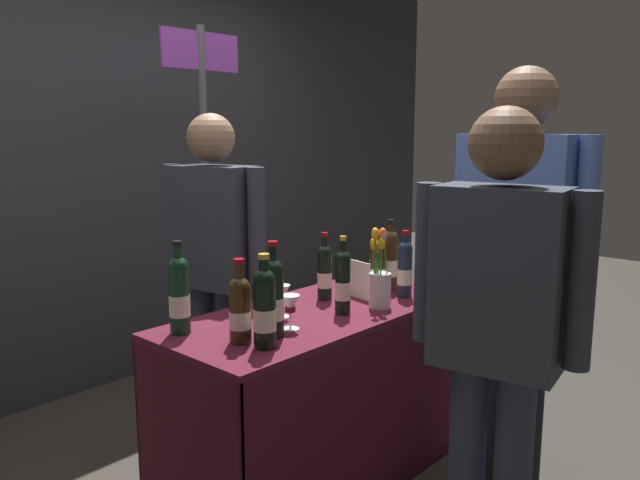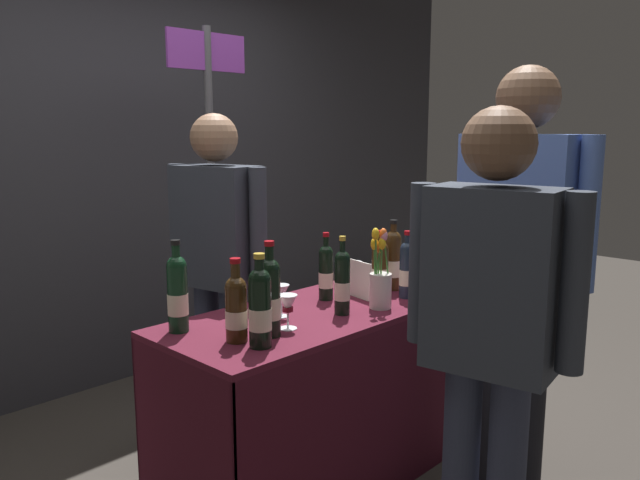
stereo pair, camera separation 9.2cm
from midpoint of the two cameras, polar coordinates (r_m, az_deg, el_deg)
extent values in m
plane|color=#38332D|center=(2.99, 0.94, -20.91)|extent=(12.00, 12.00, 0.00)
cube|color=#2D2D33|center=(3.97, -17.77, 6.89)|extent=(6.40, 0.12, 2.71)
cube|color=#4C1423|center=(2.68, 0.99, -6.60)|extent=(1.42, 0.62, 0.02)
cube|color=#3E101D|center=(2.64, 5.96, -16.09)|extent=(1.42, 0.01, 0.76)
cube|color=#3E101D|center=(3.01, -3.33, -12.60)|extent=(1.42, 0.01, 0.76)
cube|color=#3E101D|center=(2.40, -11.29, -18.97)|extent=(0.01, 0.62, 0.76)
cube|color=#3E101D|center=(3.32, 9.46, -10.50)|extent=(0.01, 0.62, 0.76)
cylinder|color=#38230F|center=(2.92, 6.38, -2.88)|extent=(0.08, 0.08, 0.21)
sphere|color=#38230F|center=(2.90, 6.42, -0.86)|extent=(0.08, 0.08, 0.08)
cylinder|color=#38230F|center=(2.89, 6.43, -0.17)|extent=(0.03, 0.03, 0.07)
cylinder|color=maroon|center=(2.88, 6.45, 0.69)|extent=(0.03, 0.03, 0.02)
cylinder|color=beige|center=(2.92, 6.37, -3.20)|extent=(0.08, 0.08, 0.07)
cylinder|color=#38230F|center=(3.00, 7.52, -2.20)|extent=(0.08, 0.08, 0.25)
sphere|color=#38230F|center=(2.98, 7.57, 0.12)|extent=(0.08, 0.08, 0.08)
cylinder|color=#38230F|center=(2.97, 7.58, 0.80)|extent=(0.03, 0.03, 0.07)
cylinder|color=black|center=(2.96, 7.60, 1.65)|extent=(0.03, 0.03, 0.02)
cylinder|color=beige|center=(3.00, 7.51, -2.56)|extent=(0.08, 0.08, 0.08)
cylinder|color=#38230F|center=(2.27, -6.46, -6.74)|extent=(0.08, 0.08, 0.20)
sphere|color=#38230F|center=(2.24, -6.51, -4.27)|extent=(0.08, 0.08, 0.08)
cylinder|color=#38230F|center=(2.23, -6.53, -3.20)|extent=(0.03, 0.03, 0.09)
cylinder|color=maroon|center=(2.22, -6.56, -1.88)|extent=(0.04, 0.04, 0.02)
cylinder|color=beige|center=(2.28, -6.45, -7.13)|extent=(0.08, 0.08, 0.06)
cylinder|color=black|center=(2.31, -3.43, -5.72)|extent=(0.08, 0.08, 0.25)
sphere|color=black|center=(2.28, -3.46, -2.64)|extent=(0.08, 0.08, 0.08)
cylinder|color=black|center=(2.27, -3.47, -1.59)|extent=(0.03, 0.03, 0.09)
cylinder|color=maroon|center=(2.26, -3.48, -0.31)|extent=(0.04, 0.04, 0.02)
cylinder|color=beige|center=(2.32, -3.42, -6.20)|extent=(0.08, 0.08, 0.08)
cylinder|color=#192333|center=(2.87, 8.82, -3.03)|extent=(0.07, 0.07, 0.22)
sphere|color=#192333|center=(2.84, 8.88, -0.83)|extent=(0.07, 0.07, 0.07)
cylinder|color=#192333|center=(2.84, 8.89, -0.19)|extent=(0.03, 0.03, 0.07)
cylinder|color=maroon|center=(2.83, 8.92, 0.64)|extent=(0.03, 0.03, 0.02)
cylinder|color=beige|center=(2.87, 8.81, -3.38)|extent=(0.07, 0.07, 0.07)
cylinder|color=black|center=(2.80, 1.49, -3.31)|extent=(0.06, 0.06, 0.22)
sphere|color=black|center=(2.78, 1.50, -1.15)|extent=(0.06, 0.06, 0.06)
cylinder|color=black|center=(2.77, 1.50, -0.42)|extent=(0.02, 0.02, 0.07)
cylinder|color=maroon|center=(2.76, 1.51, 0.50)|extent=(0.03, 0.03, 0.02)
cylinder|color=beige|center=(2.81, 1.49, -3.65)|extent=(0.07, 0.07, 0.07)
cylinder|color=black|center=(2.20, -4.27, -6.68)|extent=(0.08, 0.08, 0.24)
sphere|color=black|center=(2.17, -4.32, -3.60)|extent=(0.08, 0.08, 0.08)
cylinder|color=black|center=(2.16, -4.33, -2.65)|extent=(0.03, 0.03, 0.07)
cylinder|color=#B7932D|center=(2.15, -4.34, -1.46)|extent=(0.04, 0.04, 0.02)
cylinder|color=beige|center=(2.21, -4.27, -7.17)|extent=(0.08, 0.08, 0.08)
cylinder|color=black|center=(2.58, 3.06, -4.24)|extent=(0.06, 0.06, 0.24)
sphere|color=black|center=(2.56, 3.08, -1.68)|extent=(0.06, 0.06, 0.06)
cylinder|color=black|center=(2.55, 3.09, -0.87)|extent=(0.02, 0.02, 0.07)
cylinder|color=#B7932D|center=(2.54, 3.10, 0.15)|extent=(0.03, 0.03, 0.02)
cylinder|color=beige|center=(2.59, 3.06, -4.64)|extent=(0.07, 0.07, 0.08)
cylinder|color=black|center=(2.41, -11.75, -5.26)|extent=(0.08, 0.08, 0.25)
sphere|color=black|center=(2.38, -11.86, -2.30)|extent=(0.07, 0.07, 0.07)
cylinder|color=black|center=(2.37, -11.89, -1.37)|extent=(0.03, 0.03, 0.08)
cylinder|color=black|center=(2.36, -11.93, -0.22)|extent=(0.03, 0.03, 0.02)
cylinder|color=beige|center=(2.41, -11.73, -5.73)|extent=(0.08, 0.08, 0.08)
cylinder|color=silver|center=(2.58, -2.50, -6.95)|extent=(0.06, 0.06, 0.00)
cylinder|color=silver|center=(2.57, -2.50, -6.20)|extent=(0.01, 0.01, 0.07)
cone|color=silver|center=(2.55, -2.51, -4.79)|extent=(0.07, 0.07, 0.06)
cylinder|color=silver|center=(2.42, -1.84, -8.05)|extent=(0.07, 0.07, 0.00)
cylinder|color=silver|center=(2.42, -1.84, -7.34)|extent=(0.01, 0.01, 0.06)
cone|color=silver|center=(2.40, -1.85, -5.85)|extent=(0.08, 0.08, 0.07)
cylinder|color=#590C19|center=(2.40, -1.85, -6.31)|extent=(0.04, 0.04, 0.02)
cylinder|color=silver|center=(3.07, 4.00, -4.19)|extent=(0.06, 0.06, 0.00)
cylinder|color=silver|center=(3.06, 4.01, -3.62)|extent=(0.01, 0.01, 0.06)
cone|color=silver|center=(3.05, 4.02, -2.52)|extent=(0.07, 0.07, 0.06)
cylinder|color=silver|center=(2.69, 6.51, -4.62)|extent=(0.09, 0.09, 0.15)
cylinder|color=#38722D|center=(2.66, 6.58, -2.51)|extent=(0.01, 0.01, 0.21)
ellipsoid|color=gold|center=(2.64, 6.67, -0.33)|extent=(0.03, 0.03, 0.05)
cylinder|color=#38722D|center=(2.67, 7.08, -2.11)|extent=(0.04, 0.02, 0.24)
ellipsoid|color=pink|center=(2.64, 6.82, 0.40)|extent=(0.03, 0.03, 0.05)
cylinder|color=#38722D|center=(2.65, 6.14, -2.08)|extent=(0.03, 0.01, 0.25)
ellipsoid|color=gold|center=(2.62, 6.08, 0.54)|extent=(0.03, 0.03, 0.05)
cylinder|color=#38722D|center=(2.68, 6.34, -2.68)|extent=(0.04, 0.02, 0.18)
ellipsoid|color=#E05B1E|center=(2.67, 6.44, -0.69)|extent=(0.03, 0.03, 0.05)
cylinder|color=#38722D|center=(2.66, 6.26, -2.09)|extent=(0.04, 0.04, 0.24)
ellipsoid|color=#E05B1E|center=(2.64, 6.78, 0.52)|extent=(0.03, 0.03, 0.05)
cylinder|color=#38722D|center=(2.67, 6.00, -2.55)|extent=(0.03, 0.04, 0.20)
ellipsoid|color=gold|center=(2.67, 5.96, -0.36)|extent=(0.03, 0.03, 0.05)
cube|color=silver|center=(2.85, 4.52, -3.62)|extent=(0.05, 0.16, 0.17)
cylinder|color=#2D3347|center=(3.20, -9.28, -10.87)|extent=(0.12, 0.12, 0.80)
cylinder|color=#2D3347|center=(3.11, -7.05, -11.50)|extent=(0.12, 0.12, 0.80)
cube|color=#2D333D|center=(2.98, -8.51, 1.25)|extent=(0.29, 0.44, 0.57)
sphere|color=#8C664C|center=(2.94, -8.72, 9.20)|extent=(0.22, 0.22, 0.22)
cylinder|color=#2D333D|center=(3.14, -11.95, 2.02)|extent=(0.08, 0.08, 0.52)
cylinder|color=#2D333D|center=(2.82, -4.71, 1.30)|extent=(0.08, 0.08, 0.52)
cylinder|color=#2D3347|center=(2.27, 13.84, -20.37)|extent=(0.12, 0.12, 0.80)
cube|color=#2D333D|center=(1.99, 16.69, -3.52)|extent=(0.27, 0.41, 0.57)
sphere|color=brown|center=(1.94, 17.30, 8.38)|extent=(0.22, 0.22, 0.22)
cylinder|color=#2D333D|center=(1.93, 23.46, -3.68)|extent=(0.08, 0.08, 0.52)
cylinder|color=#2D333D|center=(2.07, 10.46, -2.10)|extent=(0.08, 0.08, 0.52)
cylinder|color=black|center=(2.80, 19.53, -13.58)|extent=(0.12, 0.12, 0.89)
cylinder|color=black|center=(2.87, 16.42, -12.76)|extent=(0.12, 0.12, 0.89)
cube|color=#4C6BB7|center=(2.64, 18.84, 2.23)|extent=(0.23, 0.45, 0.63)
sphere|color=brown|center=(2.62, 19.41, 12.15)|extent=(0.24, 0.24, 0.24)
cylinder|color=#4C6BB7|center=(2.52, 24.18, 2.12)|extent=(0.08, 0.08, 0.58)
cylinder|color=#4C6BB7|center=(2.77, 14.03, 3.34)|extent=(0.08, 0.08, 0.58)
cylinder|color=#47474C|center=(3.43, -9.02, 1.43)|extent=(0.04, 0.04, 2.06)
cube|color=#7A3393|center=(3.42, -9.45, 16.58)|extent=(0.48, 0.02, 0.19)
camera|label=1|loc=(0.05, -88.99, 0.18)|focal=35.17mm
camera|label=2|loc=(0.05, 91.01, -0.18)|focal=35.17mm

